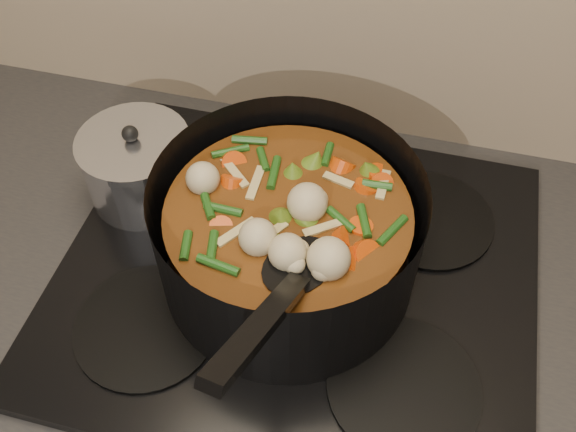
# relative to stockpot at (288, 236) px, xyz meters

# --- Properties ---
(counter) EXTENTS (2.64, 0.64, 0.91)m
(counter) POSITION_rel_stockpot_xyz_m (0.01, 0.00, -0.55)
(counter) COLOR brown
(counter) RESTS_ON ground
(stovetop) EXTENTS (0.62, 0.54, 0.03)m
(stovetop) POSITION_rel_stockpot_xyz_m (0.01, 0.00, -0.08)
(stovetop) COLOR black
(stovetop) RESTS_ON counter
(stockpot) EXTENTS (0.42, 0.49, 0.24)m
(stockpot) POSITION_rel_stockpot_xyz_m (0.00, 0.00, 0.00)
(stockpot) COLOR black
(stockpot) RESTS_ON stovetop
(saucepan) EXTENTS (0.16, 0.16, 0.13)m
(saucepan) POSITION_rel_stockpot_xyz_m (-0.24, 0.08, -0.02)
(saucepan) COLOR silver
(saucepan) RESTS_ON stovetop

